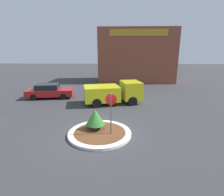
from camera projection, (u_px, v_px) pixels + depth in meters
ground_plane at (100, 134)px, 10.04m from camera, size 120.00×120.00×0.00m
traffic_island at (100, 133)px, 10.02m from camera, size 3.62×3.62×0.15m
stop_sign at (111, 108)px, 9.46m from camera, size 0.62×0.07×2.45m
island_shrub at (95, 117)px, 10.23m from camera, size 1.13×1.13×1.20m
utility_truck at (113, 92)px, 15.84m from camera, size 5.47×3.41×1.96m
storefront_building at (136, 56)px, 27.64m from camera, size 11.47×6.07×7.95m
parked_sedan_red at (50, 91)px, 17.74m from camera, size 4.76×2.51×1.45m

